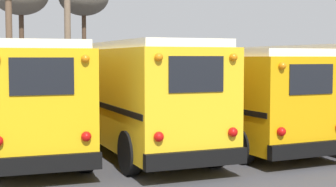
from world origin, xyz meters
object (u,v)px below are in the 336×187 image
Objects in this scene: school_bus_0 at (24,92)px; school_bus_3 at (294,88)px; school_bus_2 at (208,92)px; school_bus_1 at (126,91)px; utility_pole at (67,16)px.

school_bus_3 is (8.87, -1.28, -0.01)m from school_bus_0.
school_bus_2 is at bearing 166.92° from school_bus_3.
school_bus_3 is at bearing -3.66° from school_bus_1.
school_bus_0 is at bearing 171.78° from school_bus_3.
school_bus_1 is (2.96, -0.90, 0.02)m from school_bus_0.
utility_pole reaches higher than school_bus_2.
school_bus_0 reaches higher than school_bus_3.
school_bus_1 reaches higher than school_bus_2.
utility_pole is at bearing 104.43° from school_bus_2.
utility_pole reaches higher than school_bus_3.
school_bus_3 is (5.91, -0.38, -0.03)m from school_bus_1.
school_bus_3 is at bearing -8.22° from school_bus_0.
school_bus_0 is 8.96m from school_bus_3.
school_bus_0 is 5.95m from school_bus_2.
school_bus_2 is 1.11× the size of utility_pole.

